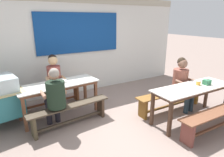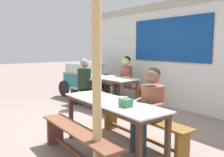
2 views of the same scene
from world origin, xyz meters
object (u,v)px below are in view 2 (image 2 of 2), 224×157
dining_table_far (108,80)px  bench_near_back (141,124)px  person_right_near_table (150,102)px  tissue_box (126,103)px  bench_far_back (123,92)px  condiment_jar (121,100)px  wooden_support_post (97,79)px  bench_far_front (91,97)px  soup_bowl (111,77)px  dining_table_near (112,107)px  person_center_facing (125,76)px  person_left_back_turned (86,79)px  food_cart (84,77)px  bench_near_front (78,140)px

dining_table_far → bench_near_back: size_ratio=0.95×
person_right_near_table → tissue_box: bearing=-80.2°
bench_far_back → person_right_near_table: person_right_near_table is taller
condiment_jar → wooden_support_post: wooden_support_post is taller
bench_far_front → person_right_near_table: (2.60, -0.57, 0.42)m
condiment_jar → soup_bowl: size_ratio=0.55×
dining_table_near → person_center_facing: size_ratio=1.44×
person_left_back_turned → dining_table_far: bearing=68.9°
person_center_facing → wooden_support_post: wooden_support_post is taller
person_left_back_turned → bench_near_back: bearing=-11.9°
bench_far_front → tissue_box: tissue_box is taller
food_cart → person_right_near_table: person_right_near_table is taller
dining_table_far → tissue_box: 3.25m
food_cart → person_left_back_turned: size_ratio=1.36×
bench_near_front → person_center_facing: (-2.30, 2.77, 0.45)m
bench_far_back → soup_bowl: bearing=-72.1°
tissue_box → wooden_support_post: size_ratio=0.07×
tissue_box → condiment_jar: 0.20m
tissue_box → soup_bowl: bearing=146.5°
soup_bowl → food_cart: bearing=177.4°
person_left_back_turned → soup_bowl: person_left_back_turned is taller
bench_far_back → person_right_near_table: 3.25m
dining_table_far → person_center_facing: bearing=82.2°
bench_near_front → person_left_back_turned: bearing=146.5°
person_right_near_table → person_left_back_turned: 2.93m
bench_near_back → condiment_jar: (0.18, -0.56, 0.51)m
bench_far_back → bench_near_back: same height
person_left_back_turned → person_center_facing: (0.28, 1.07, 0.03)m
food_cart → person_left_back_turned: 1.34m
bench_near_front → wooden_support_post: wooden_support_post is taller
person_left_back_turned → dining_table_near: bearing=-23.5°
bench_near_front → food_cart: size_ratio=1.03×
bench_far_front → person_center_facing: 1.19m
tissue_box → condiment_jar: bearing=159.7°
bench_near_back → tissue_box: bearing=-59.9°
dining_table_near → wooden_support_post: size_ratio=0.80×
person_right_near_table → tissue_box: size_ratio=8.15×
person_left_back_turned → condiment_jar: size_ratio=13.11×
food_cart → tissue_box: (4.14, -1.81, 0.20)m
dining_table_near → tissue_box: tissue_box is taller
dining_table_near → person_right_near_table: (0.28, 0.52, 0.05)m
bench_far_front → wooden_support_post: size_ratio=0.72×
condiment_jar → dining_table_near: bearing=-173.6°
bench_near_back → person_center_facing: size_ratio=1.46×
bench_far_back → food_cart: food_cart is taller
bench_near_back → person_center_facing: person_center_facing is taller
bench_far_back → tissue_box: 3.67m
bench_near_front → condiment_jar: bearing=71.6°
dining_table_far → tissue_box: tissue_box is taller
dining_table_near → food_cart: bearing=154.9°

